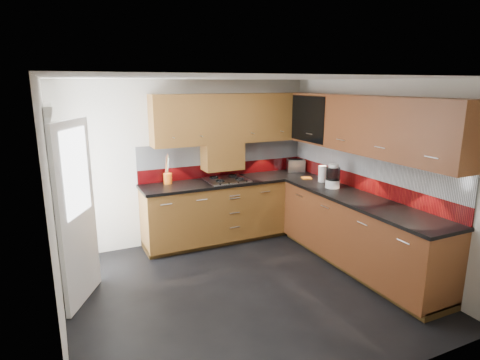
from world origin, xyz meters
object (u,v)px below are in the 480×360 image
gas_hob (227,180)px  food_processor (333,177)px  utensil_pot (168,177)px  toaster (296,166)px

gas_hob → food_processor: size_ratio=1.82×
utensil_pot → toaster: utensil_pot is taller
gas_hob → toaster: toaster is taller
utensil_pot → food_processor: (2.00, -1.20, 0.05)m
gas_hob → toaster: (1.27, 0.10, 0.08)m
utensil_pot → toaster: (2.12, -0.09, 0.00)m
gas_hob → utensil_pot: bearing=166.8°
gas_hob → utensil_pot: utensil_pot is taller
utensil_pot → toaster: bearing=-2.5°
gas_hob → utensil_pot: size_ratio=1.39×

